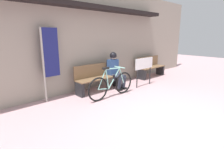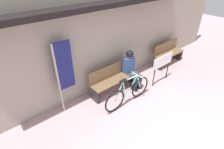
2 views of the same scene
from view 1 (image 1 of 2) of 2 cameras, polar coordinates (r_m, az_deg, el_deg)
The scene contains 8 objects.
ground_plane at distance 3.82m, azimuth 17.97°, elevation -14.41°, with size 24.00×24.00×0.00m, color #C69EA3.
storefront_wall at distance 5.50m, azimuth -9.45°, elevation 12.17°, with size 12.00×0.56×3.20m.
park_bench_near at distance 5.44m, azimuth -4.33°, elevation -1.30°, with size 1.58×0.42×0.83m.
bicycle at distance 4.86m, azimuth -0.10°, elevation -3.30°, with size 1.60×0.40×0.87m.
person_seated at distance 5.67m, azimuth 0.91°, elevation 2.26°, with size 0.34×0.62×1.17m.
park_bench_far at distance 7.41m, azimuth 12.50°, elevation 2.14°, with size 1.39×0.42×0.83m.
banner_pole at distance 4.73m, azimuth -19.97°, elevation 5.44°, with size 0.45×0.05×1.89m.
signboard at distance 5.95m, azimuth 10.46°, elevation 2.96°, with size 0.88×0.04×0.96m.
Camera 1 is at (-3.02, -1.60, 1.71)m, focal length 28.00 mm.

